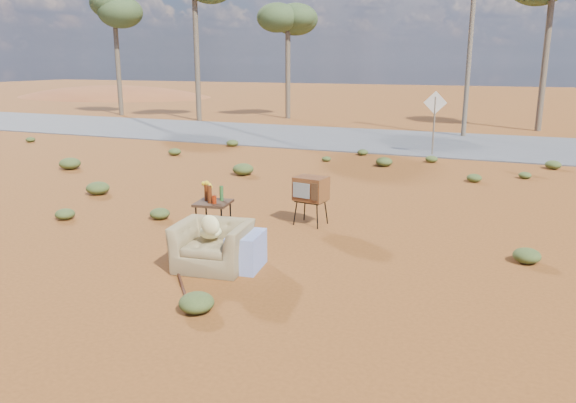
% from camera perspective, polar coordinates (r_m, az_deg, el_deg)
% --- Properties ---
extents(ground, '(140.00, 140.00, 0.00)m').
position_cam_1_polar(ground, '(9.23, -6.17, -6.10)').
color(ground, brown).
rests_on(ground, ground).
extents(highway, '(140.00, 7.00, 0.04)m').
position_cam_1_polar(highway, '(23.19, 11.82, 6.00)').
color(highway, '#565659').
rests_on(highway, ground).
extents(dirt_mound, '(26.00, 18.00, 2.00)m').
position_cam_1_polar(dirt_mound, '(53.93, -17.29, 10.12)').
color(dirt_mound, brown).
rests_on(dirt_mound, ground).
extents(armchair, '(1.38, 0.99, 0.97)m').
position_cam_1_polar(armchair, '(8.85, -7.05, -3.90)').
color(armchair, olive).
rests_on(armchair, ground).
extents(tv_unit, '(0.66, 0.57, 0.97)m').
position_cam_1_polar(tv_unit, '(11.04, 2.34, 1.24)').
color(tv_unit, black).
rests_on(tv_unit, ground).
extents(side_table, '(0.65, 0.65, 1.14)m').
position_cam_1_polar(side_table, '(9.77, -7.76, 0.18)').
color(side_table, '#341E13').
rests_on(side_table, ground).
extents(rusty_bar, '(1.09, 1.31, 0.04)m').
position_cam_1_polar(rusty_bar, '(8.38, -10.74, -8.26)').
color(rusty_bar, '#4A2013').
rests_on(rusty_bar, ground).
extents(road_sign, '(0.78, 0.06, 2.19)m').
position_cam_1_polar(road_sign, '(19.84, 14.68, 8.82)').
color(road_sign, brown).
rests_on(road_sign, ground).
extents(eucalyptus_far_left, '(3.20, 3.20, 7.10)m').
position_cam_1_polar(eucalyptus_far_left, '(35.51, -17.25, 17.98)').
color(eucalyptus_far_left, brown).
rests_on(eucalyptus_far_left, ground).
extents(eucalyptus_near_left, '(3.20, 3.20, 6.60)m').
position_cam_1_polar(eucalyptus_near_left, '(32.08, -0.01, 18.18)').
color(eucalyptus_near_left, brown).
rests_on(eucalyptus_near_left, ground).
extents(utility_pole_center, '(1.40, 0.20, 8.00)m').
position_cam_1_polar(utility_pole_center, '(25.20, 18.07, 15.66)').
color(utility_pole_center, brown).
rests_on(utility_pole_center, ground).
extents(scrub_patch, '(17.49, 8.07, 0.33)m').
position_cam_1_polar(scrub_patch, '(13.35, -0.30, 0.97)').
color(scrub_patch, '#445023').
rests_on(scrub_patch, ground).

